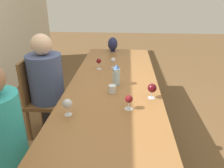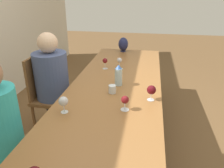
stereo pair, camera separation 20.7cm
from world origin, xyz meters
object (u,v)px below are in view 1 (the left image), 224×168
object	(u,v)px
water_bottle	(116,75)
person_far	(48,85)
wine_glass_2	(67,104)
wine_glass_1	(99,61)
wine_glass_4	(129,100)
vase	(113,44)
person_near	(3,137)
wine_glass_6	(152,88)
chair_far	(42,96)
wine_glass_5	(113,60)
water_tumbler	(112,89)

from	to	relation	value
water_bottle	person_far	world-z (taller)	person_far
wine_glass_2	person_far	size ratio (longest dim) A/B	0.11
wine_glass_1	wine_glass_4	xyz separation A→B (m)	(-0.97, -0.37, -0.01)
vase	person_near	size ratio (longest dim) A/B	0.18
wine_glass_1	wine_glass_6	bearing A→B (deg)	-142.35
wine_glass_4	chair_far	distance (m)	1.19
wine_glass_4	chair_far	size ratio (longest dim) A/B	0.13
vase	wine_glass_5	distance (m)	0.81
wine_glass_4	person_far	xyz separation A→B (m)	(0.59, 0.91, -0.16)
wine_glass_4	wine_glass_5	bearing A→B (deg)	10.85
water_bottle	water_tumbler	size ratio (longest dim) A/B	2.84
wine_glass_2	chair_far	distance (m)	0.93
wine_glass_6	person_far	world-z (taller)	person_far
wine_glass_2	chair_far	bearing A→B (deg)	35.59
chair_far	person_near	world-z (taller)	person_near
person_far	person_near	bearing A→B (deg)	179.87
wine_glass_5	person_near	size ratio (longest dim) A/B	0.11
wine_glass_2	wine_glass_5	distance (m)	1.19
wine_glass_4	vase	bearing A→B (deg)	7.95
wine_glass_4	person_near	xyz separation A→B (m)	(-0.37, 0.91, -0.15)
water_tumbler	wine_glass_2	xyz separation A→B (m)	(-0.43, 0.33, 0.06)
water_tumbler	wine_glass_4	world-z (taller)	wine_glass_4
water_tumbler	person_far	world-z (taller)	person_far
wine_glass_5	person_far	size ratio (longest dim) A/B	0.11
wine_glass_6	person_near	world-z (taller)	person_near
person_near	person_far	world-z (taller)	person_near
water_bottle	vase	world-z (taller)	vase
vase	person_far	xyz separation A→B (m)	(-1.25, 0.65, -0.19)
wine_glass_5	wine_glass_4	bearing A→B (deg)	-169.15
person_near	water_bottle	bearing A→B (deg)	-41.73
vase	person_near	xyz separation A→B (m)	(-2.21, 0.65, -0.17)
vase	water_bottle	bearing A→B (deg)	-174.57
wine_glass_1	wine_glass_2	world-z (taller)	wine_glass_2
wine_glass_1	person_far	xyz separation A→B (m)	(-0.39, 0.53, -0.17)
wine_glass_4	wine_glass_6	size ratio (longest dim) A/B	0.89
person_far	wine_glass_2	bearing A→B (deg)	-149.44
wine_glass_2	person_near	world-z (taller)	person_near
water_tumbler	chair_far	size ratio (longest dim) A/B	0.08
water_bottle	wine_glass_2	distance (m)	0.72
person_far	vase	bearing A→B (deg)	-27.36
wine_glass_1	person_near	bearing A→B (deg)	158.38
person_near	person_far	size ratio (longest dim) A/B	1.00
water_tumbler	vase	world-z (taller)	vase
wine_glass_4	wine_glass_6	xyz separation A→B (m)	(0.22, -0.21, 0.01)
water_tumbler	wine_glass_1	distance (m)	0.71
wine_glass_4	wine_glass_6	bearing A→B (deg)	-44.26
vase	wine_glass_4	xyz separation A→B (m)	(-1.84, -0.26, -0.03)
water_tumbler	person_near	xyz separation A→B (m)	(-0.68, 0.75, -0.10)
wine_glass_5	person_far	world-z (taller)	person_far
water_tumbler	wine_glass_5	bearing A→B (deg)	3.21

